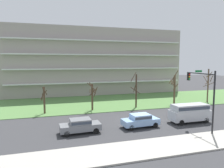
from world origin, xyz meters
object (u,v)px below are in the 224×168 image
(tree_right, at_px, (174,88))
(sedan_gray_center_right, at_px, (80,125))
(tree_far_right, at_px, (208,84))
(traffic_signal_mast, at_px, (204,90))
(van_silver_near_left, at_px, (190,112))
(sedan_blue_center_left, at_px, (140,120))
(tree_left, at_px, (92,95))
(tree_center, at_px, (136,90))
(tree_far_left, at_px, (44,99))

(tree_right, xyz_separation_m, sedan_gray_center_right, (-18.47, -10.44, -2.22))
(tree_far_right, bearing_deg, traffic_signal_mast, -132.64)
(van_silver_near_left, height_order, sedan_gray_center_right, van_silver_near_left)
(tree_right, xyz_separation_m, sedan_blue_center_left, (-11.35, -10.44, -2.22))
(sedan_blue_center_left, bearing_deg, tree_right, 39.64)
(tree_left, distance_m, tree_center, 7.43)
(sedan_blue_center_left, relative_size, traffic_signal_mast, 0.66)
(tree_left, relative_size, tree_far_right, 0.72)
(sedan_blue_center_left, distance_m, traffic_signal_mast, 7.92)
(tree_center, distance_m, sedan_gray_center_right, 14.78)
(van_silver_near_left, relative_size, sedan_gray_center_right, 1.17)
(tree_right, height_order, van_silver_near_left, tree_right)
(sedan_blue_center_left, bearing_deg, sedan_gray_center_right, 177.04)
(tree_far_left, relative_size, sedan_gray_center_right, 0.91)
(tree_center, bearing_deg, sedan_gray_center_right, -137.32)
(tree_far_left, relative_size, tree_right, 0.65)
(tree_left, xyz_separation_m, tree_right, (15.13, 0.49, 0.62))
(tree_right, bearing_deg, tree_center, -176.13)
(traffic_signal_mast, bearing_deg, tree_far_right, 47.36)
(tree_far_right, xyz_separation_m, sedan_gray_center_right, (-25.75, -10.32, -2.56))
(traffic_signal_mast, bearing_deg, sedan_gray_center_right, 166.81)
(tree_far_left, relative_size, van_silver_near_left, 0.78)
(tree_far_left, height_order, tree_right, tree_right)
(sedan_blue_center_left, bearing_deg, tree_left, 107.86)
(sedan_gray_center_right, bearing_deg, traffic_signal_mast, -15.17)
(tree_center, xyz_separation_m, van_silver_near_left, (3.22, -9.91, -1.61))
(tree_far_left, xyz_separation_m, tree_far_right, (29.69, 0.41, 1.20))
(van_silver_near_left, relative_size, sedan_blue_center_left, 1.16)
(tree_far_right, height_order, sedan_blue_center_left, tree_far_right)
(tree_far_left, relative_size, tree_left, 0.88)
(tree_center, relative_size, traffic_signal_mast, 0.88)
(tree_far_left, bearing_deg, tree_far_right, 0.79)
(tree_far_left, relative_size, tree_center, 0.68)
(tree_center, bearing_deg, traffic_signal_mast, -78.68)
(tree_right, relative_size, traffic_signal_mast, 0.92)
(sedan_blue_center_left, bearing_deg, tree_center, 66.94)
(tree_center, height_order, van_silver_near_left, tree_center)
(sedan_gray_center_right, xyz_separation_m, traffic_signal_mast, (13.36, -3.13, 3.73))
(tree_center, relative_size, tree_right, 0.96)
(tree_far_left, relative_size, tree_far_right, 0.64)
(tree_left, bearing_deg, traffic_signal_mast, -52.54)
(traffic_signal_mast, bearing_deg, tree_far_left, 143.01)
(tree_far_left, height_order, van_silver_near_left, tree_far_left)
(tree_far_left, xyz_separation_m, van_silver_near_left, (17.92, -9.91, -0.84))
(tree_left, relative_size, sedan_gray_center_right, 1.03)
(traffic_signal_mast, bearing_deg, sedan_blue_center_left, 153.35)
(tree_left, xyz_separation_m, tree_center, (7.41, -0.04, 0.54))
(tree_center, relative_size, van_silver_near_left, 1.15)
(tree_right, height_order, tree_far_right, tree_far_right)
(tree_left, height_order, van_silver_near_left, tree_left)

